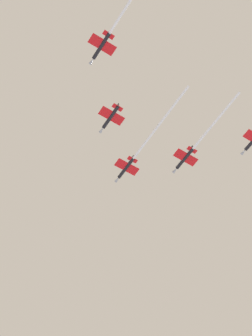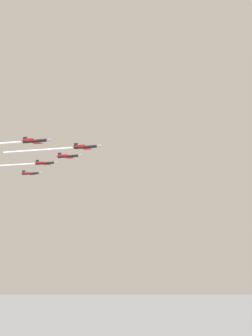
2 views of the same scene
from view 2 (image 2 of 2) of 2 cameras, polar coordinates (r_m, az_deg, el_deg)
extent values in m
cylinder|color=black|center=(163.93, -5.45, 2.80)|extent=(1.22, 9.13, 1.11)
cone|color=#9EA3AD|center=(161.96, -3.62, 2.94)|extent=(1.08, 2.04, 1.06)
cube|color=red|center=(164.10, -5.61, 2.77)|extent=(8.14, 3.33, 0.18)
cube|color=red|center=(165.44, -6.73, 2.71)|extent=(3.46, 1.46, 0.18)
cube|color=black|center=(165.61, -6.70, 3.02)|extent=(0.18, 1.62, 1.82)
cylinder|color=white|center=(172.33, -11.65, 2.33)|extent=(1.14, 31.03, 0.78)
cylinder|color=black|center=(182.20, -7.76, 1.56)|extent=(1.22, 9.13, 1.11)
cone|color=#9EA3AD|center=(180.01, -6.14, 1.67)|extent=(1.08, 2.04, 1.06)
cube|color=red|center=(182.40, -7.90, 1.53)|extent=(8.14, 3.33, 0.18)
cube|color=red|center=(183.86, -8.89, 1.48)|extent=(3.46, 1.46, 0.18)
cube|color=black|center=(184.01, -8.86, 1.76)|extent=(0.18, 1.62, 1.82)
cylinder|color=black|center=(157.01, -12.09, 3.54)|extent=(1.22, 9.13, 1.11)
cone|color=#9EA3AD|center=(154.46, -10.27, 3.70)|extent=(1.08, 2.04, 1.06)
cube|color=red|center=(157.24, -12.25, 3.50)|extent=(8.14, 3.33, 0.18)
cube|color=red|center=(158.93, -13.36, 3.42)|extent=(3.46, 1.46, 0.18)
cube|color=black|center=(159.11, -13.32, 3.74)|extent=(0.18, 1.62, 1.82)
cylinder|color=black|center=(202.93, -10.78, 0.64)|extent=(1.22, 9.13, 1.11)
cone|color=#9EA3AD|center=(200.46, -9.37, 0.73)|extent=(1.08, 2.04, 1.06)
cube|color=red|center=(203.15, -10.91, 0.61)|extent=(8.14, 3.33, 0.18)
cube|color=red|center=(204.78, -11.78, 0.57)|extent=(3.46, 1.46, 0.18)
cube|color=black|center=(204.91, -11.75, 0.83)|extent=(0.18, 1.62, 1.82)
cylinder|color=white|center=(211.16, -14.86, 0.38)|extent=(1.07, 24.71, 0.78)
cylinder|color=black|center=(222.37, -12.64, -0.72)|extent=(1.22, 9.13, 1.11)
cone|color=#9EA3AD|center=(219.72, -11.37, -0.65)|extent=(1.08, 2.04, 1.06)
cube|color=red|center=(222.61, -12.76, -0.74)|extent=(8.14, 3.33, 0.18)
cube|color=red|center=(224.33, -13.53, -0.76)|extent=(3.46, 1.46, 0.18)
cube|color=black|center=(224.44, -13.51, -0.53)|extent=(0.18, 1.62, 1.82)
camera|label=1|loc=(271.28, -20.98, -33.92)|focal=56.86mm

